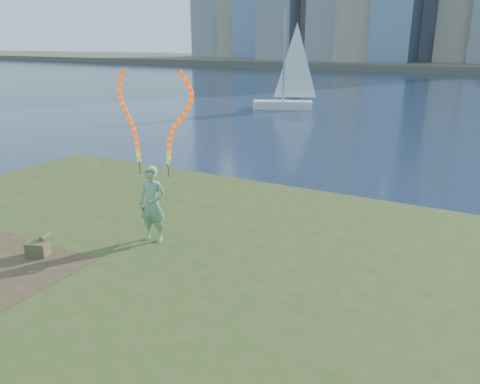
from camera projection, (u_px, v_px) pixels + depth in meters
The scene contains 6 objects.
ground at pixel (172, 267), 11.17m from camera, with size 320.00×320.00×0.00m, color #1B2944.
grassy_knoll at pixel (102, 299), 9.15m from camera, with size 20.00×18.00×0.80m.
far_shore at pixel (466, 65), 90.35m from camera, with size 320.00×40.00×1.20m, color #4A4536.
woman_with_ribbons at pixel (152, 181), 10.34m from camera, with size 2.06×0.60×4.12m.
canvas_bag at pixel (39, 248), 9.90m from camera, with size 0.51×0.58×0.42m.
sailboat at pixel (286, 92), 36.47m from camera, with size 4.82×3.07×7.41m.
Camera 1 is at (6.23, -8.07, 5.18)m, focal length 35.00 mm.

